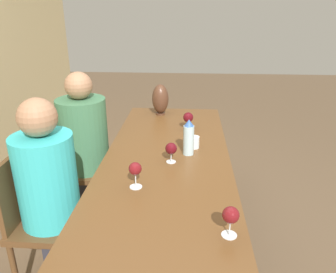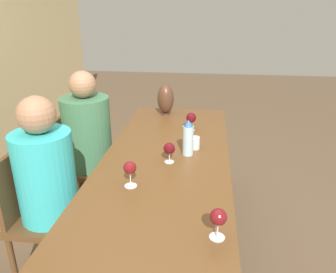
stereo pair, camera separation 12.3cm
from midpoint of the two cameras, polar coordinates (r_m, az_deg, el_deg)
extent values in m
plane|color=brown|center=(2.55, 0.99, -19.85)|extent=(14.00, 14.00, 0.00)
cube|color=brown|center=(2.13, 1.12, -4.59)|extent=(2.28, 0.82, 0.04)
cylinder|color=brown|center=(3.22, 8.62, -2.83)|extent=(0.07, 0.07, 0.73)
cylinder|color=brown|center=(3.26, -2.41, -2.28)|extent=(0.07, 0.07, 0.73)
cylinder|color=#ADCCD6|center=(2.16, 5.13, -0.74)|extent=(0.07, 0.07, 0.20)
cone|color=#33599E|center=(2.12, 5.24, 2.31)|extent=(0.06, 0.06, 0.04)
cylinder|color=silver|center=(2.28, 6.20, -1.12)|extent=(0.07, 0.07, 0.08)
cylinder|color=#4C2D1E|center=(3.01, 0.76, 4.02)|extent=(0.08, 0.08, 0.01)
ellipsoid|color=#4C2D1E|center=(2.97, 0.78, 6.59)|extent=(0.15, 0.15, 0.26)
cylinder|color=silver|center=(2.63, 5.34, 1.13)|extent=(0.06, 0.06, 0.00)
cylinder|color=silver|center=(2.62, 5.37, 1.85)|extent=(0.01, 0.01, 0.07)
sphere|color=#510C14|center=(2.60, 5.42, 3.26)|extent=(0.08, 0.08, 0.08)
cylinder|color=silver|center=(2.09, 1.92, -4.45)|extent=(0.06, 0.06, 0.00)
cylinder|color=silver|center=(2.08, 1.93, -3.68)|extent=(0.01, 0.01, 0.06)
sphere|color=#510C14|center=(2.05, 1.95, -2.13)|extent=(0.07, 0.07, 0.07)
cylinder|color=silver|center=(1.83, -4.57, -8.57)|extent=(0.07, 0.07, 0.00)
cylinder|color=silver|center=(1.81, -4.61, -7.44)|extent=(0.01, 0.01, 0.08)
sphere|color=maroon|center=(1.78, -4.68, -5.46)|extent=(0.07, 0.07, 0.07)
cylinder|color=silver|center=(1.49, 10.97, -16.87)|extent=(0.07, 0.07, 0.00)
cylinder|color=silver|center=(1.47, 11.08, -15.75)|extent=(0.01, 0.01, 0.07)
sphere|color=maroon|center=(1.43, 11.28, -13.62)|extent=(0.07, 0.07, 0.07)
cube|color=brown|center=(2.23, -17.97, -13.33)|extent=(0.44, 0.44, 0.04)
cube|color=brown|center=(2.20, -23.44, -7.61)|extent=(0.40, 0.03, 0.42)
cylinder|color=brown|center=(2.17, -14.48, -21.94)|extent=(0.04, 0.04, 0.43)
cylinder|color=brown|center=(2.44, -11.20, -15.98)|extent=(0.04, 0.04, 0.43)
cylinder|color=brown|center=(2.32, -23.82, -20.00)|extent=(0.04, 0.04, 0.43)
cylinder|color=brown|center=(2.57, -19.55, -14.72)|extent=(0.04, 0.04, 0.43)
cube|color=brown|center=(2.78, -12.10, -5.27)|extent=(0.44, 0.44, 0.04)
cube|color=brown|center=(2.76, -16.40, -0.69)|extent=(0.40, 0.03, 0.42)
cylinder|color=brown|center=(2.69, -9.09, -11.89)|extent=(0.04, 0.04, 0.43)
cylinder|color=brown|center=(3.00, -7.11, -7.94)|extent=(0.04, 0.04, 0.43)
cylinder|color=brown|center=(2.81, -16.70, -11.00)|extent=(0.04, 0.04, 0.43)
cylinder|color=brown|center=(3.11, -13.98, -7.33)|extent=(0.04, 0.04, 0.43)
cube|color=#2D2D38|center=(2.33, -15.90, -17.91)|extent=(0.26, 0.19, 0.47)
cylinder|color=#33B7BC|center=(2.08, -18.91, -6.58)|extent=(0.35, 0.35, 0.55)
sphere|color=#9E7051|center=(1.93, -20.28, 3.53)|extent=(0.22, 0.22, 0.22)
cube|color=#2D2D38|center=(2.86, -10.50, -9.24)|extent=(0.28, 0.21, 0.47)
cylinder|color=#3D704C|center=(2.66, -12.61, 0.63)|extent=(0.38, 0.38, 0.57)
sphere|color=#9E7051|center=(2.55, -13.33, 8.82)|extent=(0.20, 0.20, 0.20)
camera|label=1|loc=(0.06, -88.42, 0.63)|focal=35.00mm
camera|label=2|loc=(0.06, 91.58, -0.63)|focal=35.00mm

